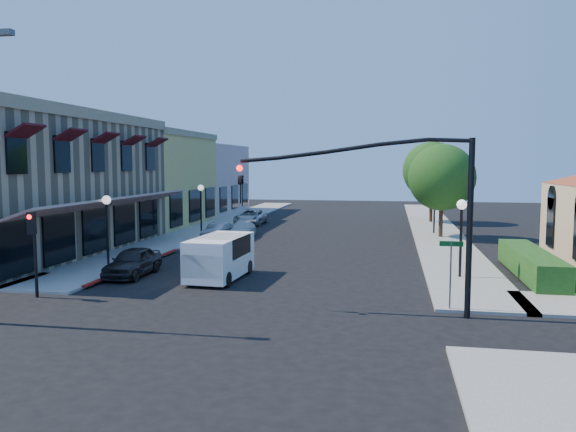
% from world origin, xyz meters
% --- Properties ---
extents(ground, '(120.00, 120.00, 0.00)m').
position_xyz_m(ground, '(0.00, 0.00, 0.00)').
color(ground, black).
rests_on(ground, ground).
extents(sidewalk_left, '(3.50, 50.00, 0.12)m').
position_xyz_m(sidewalk_left, '(-8.75, 27.00, 0.06)').
color(sidewalk_left, gray).
rests_on(sidewalk_left, ground).
extents(sidewalk_right, '(3.50, 50.00, 0.12)m').
position_xyz_m(sidewalk_right, '(8.75, 27.00, 0.06)').
color(sidewalk_right, gray).
rests_on(sidewalk_right, ground).
extents(curb_red_strip, '(0.25, 10.00, 0.06)m').
position_xyz_m(curb_red_strip, '(-6.90, 8.00, 0.00)').
color(curb_red_strip, maroon).
rests_on(curb_red_strip, ground).
extents(corner_brick_building, '(11.77, 18.20, 8.10)m').
position_xyz_m(corner_brick_building, '(-15.45, 11.00, 4.01)').
color(corner_brick_building, tan).
rests_on(corner_brick_building, ground).
extents(yellow_stucco_building, '(10.00, 12.00, 7.60)m').
position_xyz_m(yellow_stucco_building, '(-15.50, 26.00, 3.80)').
color(yellow_stucco_building, tan).
rests_on(yellow_stucco_building, ground).
extents(pink_stucco_building, '(10.00, 12.00, 7.00)m').
position_xyz_m(pink_stucco_building, '(-15.50, 38.00, 3.50)').
color(pink_stucco_building, '#CEA59C').
rests_on(pink_stucco_building, ground).
extents(hedge, '(1.40, 8.00, 1.10)m').
position_xyz_m(hedge, '(11.70, 9.00, 0.00)').
color(hedge, '#1A4D16').
rests_on(hedge, ground).
extents(street_tree_a, '(4.56, 4.56, 6.48)m').
position_xyz_m(street_tree_a, '(8.80, 22.00, 4.19)').
color(street_tree_a, '#321D14').
rests_on(street_tree_a, ground).
extents(street_tree_b, '(4.94, 4.94, 7.02)m').
position_xyz_m(street_tree_b, '(8.80, 32.00, 4.54)').
color(street_tree_b, '#321D14').
rests_on(street_tree_b, ground).
extents(signal_mast_arm, '(8.01, 0.39, 6.00)m').
position_xyz_m(signal_mast_arm, '(5.86, 1.50, 4.09)').
color(signal_mast_arm, black).
rests_on(signal_mast_arm, ground).
extents(secondary_signal, '(0.28, 0.42, 3.32)m').
position_xyz_m(secondary_signal, '(-8.00, 1.41, 2.32)').
color(secondary_signal, black).
rests_on(secondary_signal, ground).
extents(street_name_sign, '(0.80, 0.06, 2.50)m').
position_xyz_m(street_name_sign, '(7.50, 2.20, 1.70)').
color(street_name_sign, '#595B5E').
rests_on(street_name_sign, ground).
extents(lamppost_left_near, '(0.44, 0.44, 3.57)m').
position_xyz_m(lamppost_left_near, '(-8.50, 8.00, 2.74)').
color(lamppost_left_near, black).
rests_on(lamppost_left_near, ground).
extents(lamppost_left_far, '(0.44, 0.44, 3.57)m').
position_xyz_m(lamppost_left_far, '(-8.50, 22.00, 2.74)').
color(lamppost_left_far, black).
rests_on(lamppost_left_far, ground).
extents(lamppost_right_near, '(0.44, 0.44, 3.57)m').
position_xyz_m(lamppost_right_near, '(8.50, 8.00, 2.74)').
color(lamppost_right_near, black).
rests_on(lamppost_right_near, ground).
extents(lamppost_right_far, '(0.44, 0.44, 3.57)m').
position_xyz_m(lamppost_right_far, '(8.50, 24.00, 2.74)').
color(lamppost_right_far, black).
rests_on(lamppost_right_far, ground).
extents(white_van, '(2.10, 4.40, 1.91)m').
position_xyz_m(white_van, '(-2.05, 6.04, 1.10)').
color(white_van, white).
rests_on(white_van, ground).
extents(parked_car_a, '(1.59, 3.87, 1.31)m').
position_xyz_m(parked_car_a, '(-6.20, 6.00, 0.66)').
color(parked_car_a, black).
rests_on(parked_car_a, ground).
extents(parked_car_b, '(1.53, 3.43, 1.09)m').
position_xyz_m(parked_car_b, '(-6.20, 18.74, 0.55)').
color(parked_car_b, '#9EA0A3').
rests_on(parked_car_b, ground).
extents(parked_car_c, '(1.73, 3.82, 1.08)m').
position_xyz_m(parked_car_c, '(-4.80, 20.00, 0.54)').
color(parked_car_c, silver).
rests_on(parked_car_c, ground).
extents(parked_car_d, '(2.21, 4.68, 1.29)m').
position_xyz_m(parked_car_d, '(-6.20, 27.90, 0.65)').
color(parked_car_d, '#A5A9AA').
rests_on(parked_car_d, ground).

